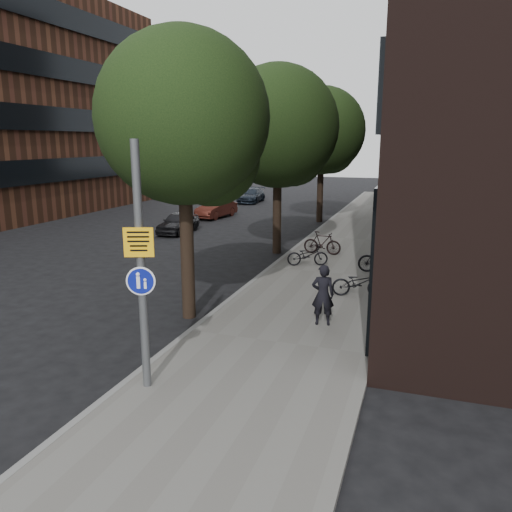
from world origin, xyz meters
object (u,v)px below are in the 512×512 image
at_px(pedestrian, 323,295).
at_px(parked_bike_facade_near, 359,283).
at_px(signpost, 141,268).
at_px(parked_car_near, 178,223).

height_order(pedestrian, parked_bike_facade_near, pedestrian).
xyz_separation_m(signpost, parked_bike_facade_near, (3.11, 7.05, -1.93)).
bearing_deg(pedestrian, parked_car_near, -60.63).
distance_m(pedestrian, parked_bike_facade_near, 2.80).
xyz_separation_m(parked_bike_facade_near, parked_car_near, (-10.47, 8.42, 0.01)).
distance_m(pedestrian, parked_car_near, 14.90).
height_order(signpost, pedestrian, signpost).
relative_size(pedestrian, parked_car_near, 0.49).
bearing_deg(parked_car_near, signpost, -66.61).
bearing_deg(parked_car_near, pedestrian, -50.39).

